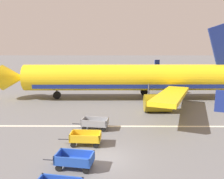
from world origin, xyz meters
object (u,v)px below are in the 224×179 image
Objects in this scene: baggage_cart_third_in_row at (74,160)px; baggage_cart_fourth_in_row at (85,138)px; airplane at (136,78)px; baggage_cart_far_end at (95,123)px.

baggage_cart_fourth_in_row is (0.33, 3.77, 0.00)m from baggage_cart_third_in_row.
airplane is 13.64m from baggage_cart_far_end.
baggage_cart_third_in_row is at bearing -106.67° from airplane.
baggage_cart_third_in_row and baggage_cart_fourth_in_row have the same top height.
airplane reaches higher than baggage_cart_fourth_in_row.
baggage_cart_far_end is (0.83, 7.40, 0.00)m from baggage_cart_third_in_row.
baggage_cart_fourth_in_row and baggage_cart_far_end have the same top height.
baggage_cart_third_in_row is at bearing -96.42° from baggage_cart_far_end.
baggage_cart_far_end is at bearing 82.12° from baggage_cart_fourth_in_row.
baggage_cart_far_end is (0.50, 3.64, 0.00)m from baggage_cart_fourth_in_row.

